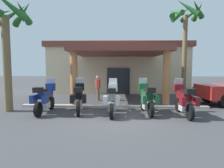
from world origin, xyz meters
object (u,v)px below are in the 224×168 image
(motorcycle_black, at_px, (79,98))
(palm_tree_roadside, at_px, (6,26))
(motel_building, at_px, (118,67))
(motorcycle_maroon, at_px, (184,100))
(motorcycle_silver, at_px, (112,99))
(motorcycle_blue, at_px, (45,98))
(pedestrian, at_px, (98,86))
(palm_tree_near_portico, at_px, (186,24))
(motorcycle_green, at_px, (147,99))

(motorcycle_black, bearing_deg, palm_tree_roadside, 78.03)
(motel_building, height_order, motorcycle_maroon, motel_building)
(motorcycle_silver, xyz_separation_m, palm_tree_roadside, (-5.07, 0.51, 3.37))
(motorcycle_blue, distance_m, pedestrian, 4.18)
(palm_tree_near_portico, xyz_separation_m, palm_tree_roadside, (-9.69, -4.04, -0.94))
(motel_building, relative_size, motorcycle_blue, 5.57)
(motorcycle_black, relative_size, motorcycle_green, 1.00)
(motorcycle_black, relative_size, palm_tree_roadside, 0.40)
(motorcycle_black, height_order, pedestrian, motorcycle_black)
(motorcycle_maroon, distance_m, palm_tree_roadside, 8.91)
(motorcycle_maroon, bearing_deg, motorcycle_black, 84.87)
(motorcycle_silver, distance_m, palm_tree_near_portico, 7.79)
(motel_building, relative_size, pedestrian, 7.67)
(motorcycle_silver, bearing_deg, palm_tree_roadside, 84.01)
(pedestrian, distance_m, palm_tree_near_portico, 7.07)
(motorcycle_black, distance_m, palm_tree_near_portico, 8.64)
(motorcycle_blue, bearing_deg, palm_tree_roadside, 79.91)
(motel_building, relative_size, motorcycle_green, 5.56)
(motorcycle_green, distance_m, palm_tree_near_portico, 6.76)
(motorcycle_silver, relative_size, palm_tree_roadside, 0.40)
(motorcycle_green, height_order, motorcycle_maroon, same)
(motorcycle_silver, xyz_separation_m, palm_tree_near_portico, (4.62, 4.55, 4.31))
(motel_building, relative_size, motorcycle_black, 5.59)
(motorcycle_maroon, height_order, palm_tree_near_portico, palm_tree_near_portico)
(palm_tree_roadside, bearing_deg, motel_building, 60.16)
(motorcycle_maroon, height_order, pedestrian, motorcycle_maroon)
(motorcycle_green, height_order, palm_tree_near_portico, palm_tree_near_portico)
(motorcycle_black, distance_m, pedestrian, 3.51)
(motorcycle_black, bearing_deg, pedestrian, -17.14)
(motorcycle_maroon, xyz_separation_m, palm_tree_near_portico, (1.45, 4.60, 4.31))
(motorcycle_black, bearing_deg, motel_building, -19.72)
(motel_building, height_order, pedestrian, motel_building)
(motorcycle_blue, bearing_deg, motel_building, -19.67)
(motel_building, xyz_separation_m, pedestrian, (-1.21, -5.72, -1.25))
(pedestrian, relative_size, palm_tree_roadside, 0.29)
(motorcycle_green, bearing_deg, palm_tree_roadside, 82.73)
(motorcycle_blue, bearing_deg, motorcycle_maroon, -92.47)
(motorcycle_black, xyz_separation_m, motorcycle_silver, (1.58, -0.35, 0.00))
(palm_tree_near_portico, bearing_deg, motorcycle_blue, -150.72)
(motorcycle_black, relative_size, palm_tree_near_portico, 0.34)
(motorcycle_black, distance_m, motorcycle_maroon, 4.77)
(motorcycle_silver, xyz_separation_m, motorcycle_green, (1.58, 0.32, 0.00))
(motorcycle_green, bearing_deg, palm_tree_near_portico, -41.26)
(palm_tree_near_portico, bearing_deg, motel_building, 132.13)
(pedestrian, distance_m, palm_tree_roadside, 6.04)
(motorcycle_blue, relative_size, palm_tree_near_portico, 0.34)
(motorcycle_black, bearing_deg, motorcycle_green, -99.80)
(motorcycle_blue, distance_m, palm_tree_roadside, 3.88)
(motorcycle_blue, height_order, motorcycle_silver, same)
(motel_building, distance_m, palm_tree_near_portico, 7.29)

